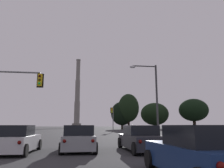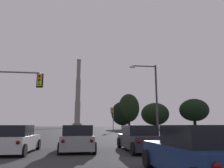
# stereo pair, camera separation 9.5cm
# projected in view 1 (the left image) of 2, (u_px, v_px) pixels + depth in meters

# --- Properties ---
(hatchback_right_lane_second) EXTENTS (1.95, 4.13, 1.44)m
(hatchback_right_lane_second) POSITION_uv_depth(u_px,v_px,m) (199.00, 153.00, 6.00)
(hatchback_right_lane_second) COLOR navy
(hatchback_right_lane_second) RESTS_ON ground_plane
(hatchback_left_lane_front) EXTENTS (1.97, 4.13, 1.44)m
(hatchback_left_lane_front) POSITION_uv_depth(u_px,v_px,m) (16.00, 140.00, 11.38)
(hatchback_left_lane_front) COLOR silver
(hatchback_left_lane_front) RESTS_ON ground_plane
(hatchback_center_lane_front) EXTENTS (1.93, 4.12, 1.44)m
(hatchback_center_lane_front) POSITION_uv_depth(u_px,v_px,m) (79.00, 139.00, 12.38)
(hatchback_center_lane_front) COLOR gray
(hatchback_center_lane_front) RESTS_ON ground_plane
(sedan_right_lane_front) EXTENTS (2.02, 4.72, 1.43)m
(sedan_right_lane_front) POSITION_uv_depth(u_px,v_px,m) (141.00, 139.00, 12.55)
(sedan_right_lane_front) COLOR #232328
(sedan_right_lane_front) RESTS_ON ground_plane
(traffic_light_far_right) EXTENTS (0.78, 0.50, 5.36)m
(traffic_light_far_right) POSITION_uv_depth(u_px,v_px,m) (112.00, 116.00, 47.87)
(traffic_light_far_right) COLOR slate
(traffic_light_far_right) RESTS_ON ground_plane
(traffic_light_overhead_left) EXTENTS (4.54, 0.50, 6.00)m
(traffic_light_overhead_left) POSITION_uv_depth(u_px,v_px,m) (7.00, 87.00, 18.29)
(traffic_light_overhead_left) COLOR slate
(traffic_light_overhead_left) RESTS_ON ground_plane
(street_lamp) EXTENTS (2.93, 0.36, 7.72)m
(street_lamp) POSITION_uv_depth(u_px,v_px,m) (152.00, 92.00, 22.61)
(street_lamp) COLOR #38383A
(street_lamp) RESTS_ON ground_plane
(smokestack) EXTENTS (5.48, 5.48, 42.97)m
(smokestack) POSITION_uv_depth(u_px,v_px,m) (77.00, 100.00, 135.25)
(smokestack) COLOR slate
(smokestack) RESTS_ON ground_plane
(treeline_far_left) EXTENTS (7.39, 6.65, 12.53)m
(treeline_far_left) POSITION_uv_depth(u_px,v_px,m) (129.00, 108.00, 77.50)
(treeline_far_left) COLOR black
(treeline_far_left) RESTS_ON ground_plane
(treeline_right_mid) EXTENTS (11.12, 10.01, 10.31)m
(treeline_right_mid) POSITION_uv_depth(u_px,v_px,m) (155.00, 114.00, 86.79)
(treeline_right_mid) COLOR black
(treeline_right_mid) RESTS_ON ground_plane
(treeline_far_right) EXTENTS (11.06, 9.95, 11.38)m
(treeline_far_right) POSITION_uv_depth(u_px,v_px,m) (194.00, 110.00, 82.51)
(treeline_far_right) COLOR black
(treeline_far_right) RESTS_ON ground_plane
(treeline_center_right) EXTENTS (8.05, 7.24, 9.89)m
(treeline_center_right) POSITION_uv_depth(u_px,v_px,m) (122.00, 113.00, 78.69)
(treeline_center_right) COLOR black
(treeline_center_right) RESTS_ON ground_plane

